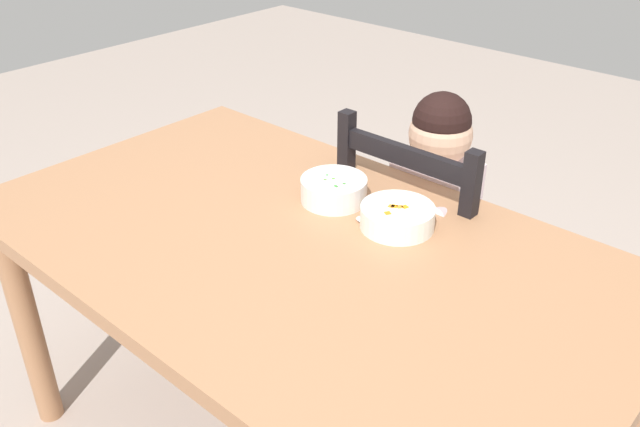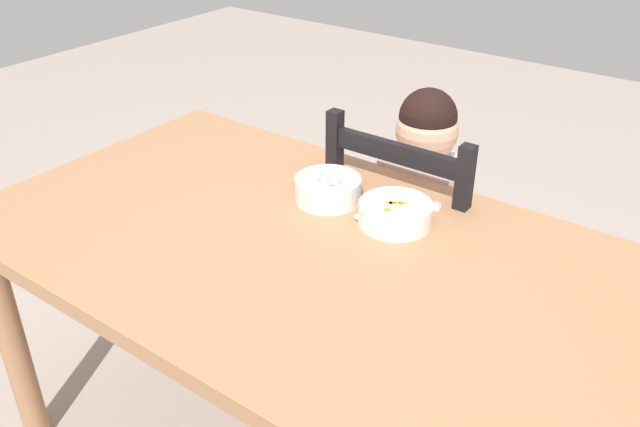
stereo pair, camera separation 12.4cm
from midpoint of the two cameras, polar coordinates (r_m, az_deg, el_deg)
The scene contains 6 objects.
dining_table at distance 1.57m, azimuth -4.15°, elevation -5.27°, with size 1.53×0.89×0.74m.
dining_chair at distance 2.00m, azimuth 6.15°, elevation -3.74°, with size 0.42×0.42×0.91m.
child_figure at distance 1.90m, azimuth 6.33°, elevation 0.86°, with size 0.32×0.31×0.96m.
bowl_of_peas at distance 1.66m, azimuth -1.45°, elevation 2.09°, with size 0.17×0.17×0.06m.
bowl_of_carrots at distance 1.57m, azimuth 4.18°, elevation 0.01°, with size 0.17×0.17×0.05m.
spoon at distance 1.59m, azimuth 2.07°, elevation -0.59°, with size 0.14×0.05×0.01m.
Camera 2 is at (0.80, -1.00, 1.55)m, focal length 37.74 mm.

